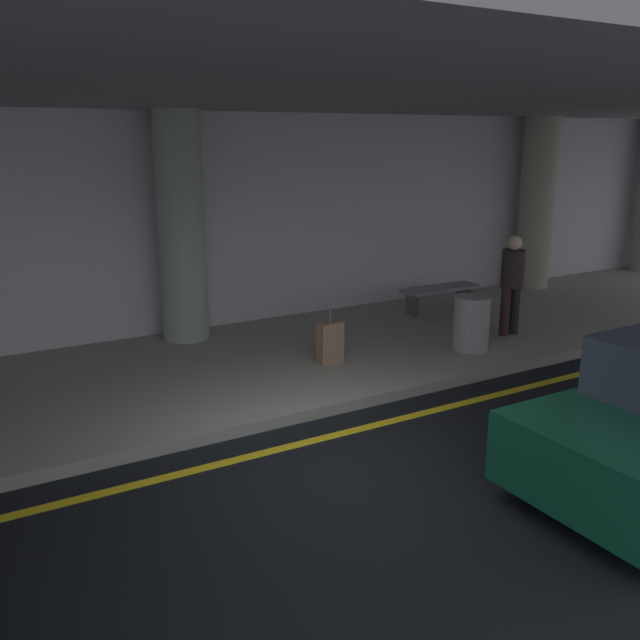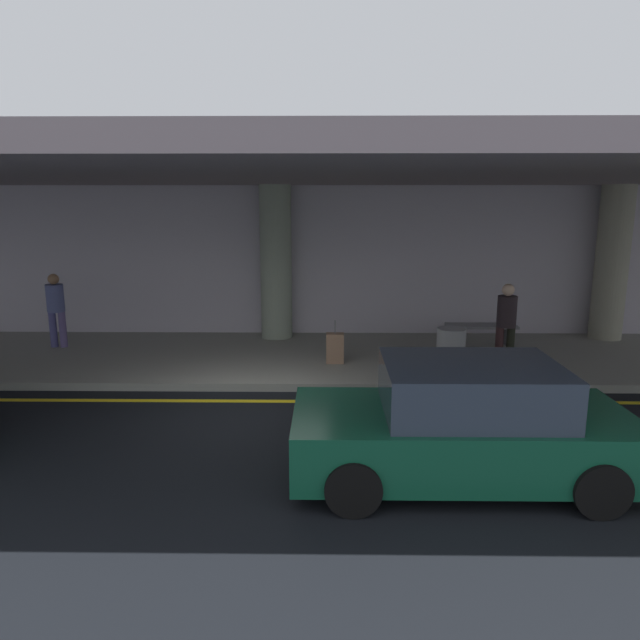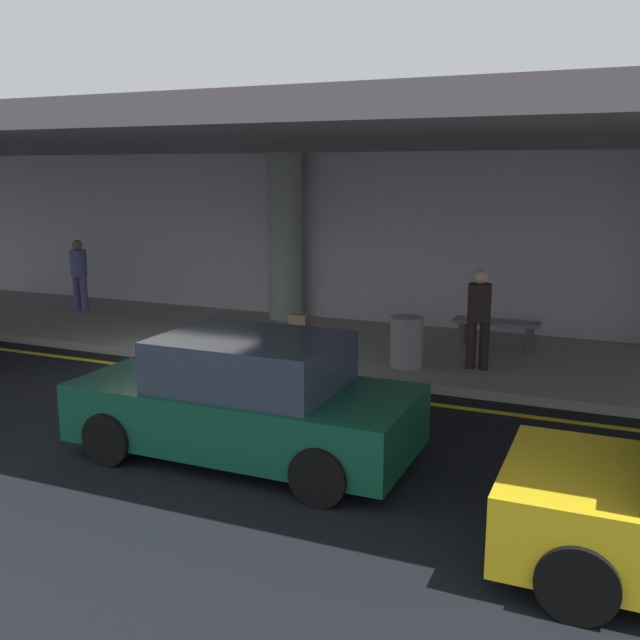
% 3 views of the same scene
% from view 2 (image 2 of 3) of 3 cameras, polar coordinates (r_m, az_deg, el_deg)
% --- Properties ---
extents(ground_plane, '(60.00, 60.00, 0.00)m').
position_cam_2_polar(ground_plane, '(9.69, -6.73, -8.99)').
color(ground_plane, black).
extents(sidewalk, '(26.00, 4.20, 0.15)m').
position_cam_2_polar(sidewalk, '(12.60, -4.92, -3.71)').
color(sidewalk, gray).
rests_on(sidewalk, ground).
extents(lane_stripe_yellow, '(26.00, 0.14, 0.01)m').
position_cam_2_polar(lane_stripe_yellow, '(10.15, -6.37, -8.00)').
color(lane_stripe_yellow, yellow).
rests_on(lane_stripe_yellow, ground).
extents(support_column_left_mid, '(0.75, 0.75, 3.65)m').
position_cam_2_polar(support_column_left_mid, '(13.86, -4.39, 5.70)').
color(support_column_left_mid, gray).
rests_on(support_column_left_mid, sidewalk).
extents(support_column_center, '(0.75, 0.75, 3.65)m').
position_cam_2_polar(support_column_center, '(15.37, 26.97, 5.05)').
color(support_column_center, gray).
rests_on(support_column_center, sidewalk).
extents(ceiling_overhang, '(28.00, 13.20, 0.30)m').
position_cam_2_polar(ceiling_overhang, '(11.67, -5.51, 14.28)').
color(ceiling_overhang, gray).
rests_on(ceiling_overhang, support_column_far_left).
extents(terminal_back_wall, '(26.00, 0.30, 3.80)m').
position_cam_2_polar(terminal_back_wall, '(14.47, -4.17, 5.65)').
color(terminal_back_wall, '#B9B2BE').
rests_on(terminal_back_wall, ground).
extents(car_dark_green_no2, '(4.10, 1.92, 1.50)m').
position_cam_2_polar(car_dark_green_no2, '(7.37, 13.99, -10.11)').
color(car_dark_green_no2, '#104932').
rests_on(car_dark_green_no2, ground).
extents(traveler_with_luggage, '(0.38, 0.38, 1.68)m').
position_cam_2_polar(traveler_with_luggage, '(14.26, -24.74, 1.33)').
color(traveler_with_luggage, '#494880').
rests_on(traveler_with_luggage, sidewalk).
extents(person_waiting_for_ride, '(0.38, 0.38, 1.68)m').
position_cam_2_polar(person_waiting_for_ride, '(11.96, 18.00, 0.03)').
color(person_waiting_for_ride, '#321D1F').
rests_on(person_waiting_for_ride, sidewalk).
extents(suitcase_upright_secondary, '(0.36, 0.22, 0.90)m').
position_cam_2_polar(suitcase_upright_secondary, '(11.79, 1.50, -2.80)').
color(suitcase_upright_secondary, '#8B6950').
rests_on(suitcase_upright_secondary, sidewalk).
extents(bench_metal, '(1.60, 0.50, 0.48)m').
position_cam_2_polar(bench_metal, '(13.76, 15.70, -0.97)').
color(bench_metal, slate).
rests_on(bench_metal, sidewalk).
extents(trash_bin_steel, '(0.56, 0.56, 0.85)m').
position_cam_2_polar(trash_bin_steel, '(11.50, 12.85, -2.89)').
color(trash_bin_steel, gray).
rests_on(trash_bin_steel, sidewalk).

